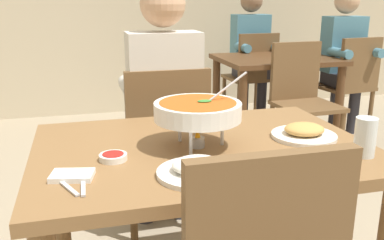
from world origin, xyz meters
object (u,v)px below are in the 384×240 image
at_px(patron_bg_left, 345,53).
at_px(chair_bg_left, 350,80).
at_px(chair_bg_right, 301,94).
at_px(drink_glass, 365,139).
at_px(dining_table_main, 203,174).
at_px(chair_diner_main, 165,141).
at_px(patron_bg_middle, 251,48).
at_px(chair_bg_middle, 253,72).
at_px(sauce_dish, 113,157).
at_px(curry_bowl, 198,111).
at_px(diner_main, 163,95).
at_px(appetizer_plate, 304,133).
at_px(rice_plate, 197,169).
at_px(dining_table_far, 276,72).

bearing_deg(patron_bg_left, chair_bg_left, -87.18).
bearing_deg(chair_bg_right, drink_glass, -113.38).
height_order(dining_table_main, chair_diner_main, chair_diner_main).
distance_m(chair_bg_right, patron_bg_middle, 1.14).
bearing_deg(chair_bg_right, dining_table_main, -129.17).
distance_m(drink_glass, chair_bg_left, 2.63).
bearing_deg(drink_glass, patron_bg_left, 57.23).
bearing_deg(chair_bg_middle, sauce_dish, -121.26).
xyz_separation_m(curry_bowl, sauce_dish, (-0.30, -0.05, -0.12)).
relative_size(chair_diner_main, chair_bg_right, 1.00).
height_order(dining_table_main, chair_bg_left, chair_bg_left).
height_order(curry_bowl, sauce_dish, curry_bowl).
xyz_separation_m(diner_main, appetizer_plate, (0.39, -0.75, 0.00)).
relative_size(curry_bowl, drink_glass, 2.56).
relative_size(diner_main, patron_bg_left, 1.00).
relative_size(patron_bg_left, patron_bg_middle, 1.00).
bearing_deg(curry_bowl, sauce_dish, -170.33).
bearing_deg(chair_bg_left, rice_plate, -133.19).
distance_m(curry_bowl, patron_bg_middle, 2.97).
bearing_deg(chair_bg_middle, curry_bowl, -116.76).
relative_size(dining_table_main, curry_bowl, 3.53).
distance_m(dining_table_far, chair_bg_right, 0.53).
height_order(diner_main, chair_bg_right, diner_main).
bearing_deg(patron_bg_middle, appetizer_plate, -108.62).
height_order(dining_table_main, sauce_dish, sauce_dish).
height_order(diner_main, rice_plate, diner_main).
height_order(chair_bg_middle, patron_bg_left, patron_bg_left).
distance_m(drink_glass, dining_table_far, 2.43).
relative_size(drink_glass, patron_bg_middle, 0.10).
bearing_deg(chair_bg_left, sauce_dish, -138.79).
xyz_separation_m(dining_table_main, drink_glass, (0.48, -0.24, 0.17)).
bearing_deg(sauce_dish, drink_glass, -12.18).
distance_m(curry_bowl, sauce_dish, 0.32).
distance_m(chair_bg_middle, patron_bg_left, 0.89).
distance_m(chair_diner_main, sauce_dish, 0.86).
bearing_deg(rice_plate, patron_bg_middle, 64.63).
bearing_deg(chair_bg_left, drink_glass, -124.21).
height_order(chair_bg_right, patron_bg_left, patron_bg_left).
relative_size(rice_plate, appetizer_plate, 1.00).
bearing_deg(dining_table_main, diner_main, 90.00).
xyz_separation_m(chair_diner_main, rice_plate, (-0.09, -0.95, 0.24)).
relative_size(curry_bowl, appetizer_plate, 1.39).
bearing_deg(dining_table_main, chair_bg_left, 44.57).
xyz_separation_m(curry_bowl, chair_bg_middle, (1.30, 2.58, -0.35)).
height_order(curry_bowl, chair_bg_middle, curry_bowl).
bearing_deg(chair_diner_main, sauce_dish, -112.64).
height_order(sauce_dish, dining_table_far, sauce_dish).
relative_size(chair_bg_right, patron_bg_left, 0.69).
distance_m(dining_table_main, diner_main, 0.74).
distance_m(diner_main, appetizer_plate, 0.85).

